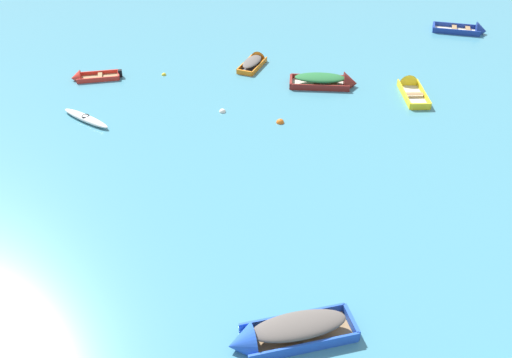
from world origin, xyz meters
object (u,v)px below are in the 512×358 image
rowboat_maroon_far_back (332,81)px  kayak_white_cluster_outer (86,118)px  rowboat_red_far_left (86,77)px  mooring_buoy_central (222,112)px  rowboat_deep_blue_center (471,30)px  rowboat_yellow_cluster_inner (410,87)px  mooring_buoy_between_boats_left (164,75)px  rowboat_blue_distant_center (279,334)px  rowboat_orange_back_row_center (255,61)px  mooring_buoy_trailing (280,123)px

rowboat_maroon_far_back → kayak_white_cluster_outer: size_ratio=1.41×
rowboat_red_far_left → mooring_buoy_central: rowboat_red_far_left is taller
rowboat_deep_blue_center → mooring_buoy_central: rowboat_deep_blue_center is taller
kayak_white_cluster_outer → rowboat_yellow_cluster_inner: rowboat_yellow_cluster_inner is taller
mooring_buoy_between_boats_left → rowboat_red_far_left: bearing=173.3°
kayak_white_cluster_outer → rowboat_deep_blue_center: rowboat_deep_blue_center is taller
rowboat_blue_distant_center → rowboat_deep_blue_center: size_ratio=1.12×
rowboat_red_far_left → mooring_buoy_between_boats_left: rowboat_red_far_left is taller
kayak_white_cluster_outer → rowboat_yellow_cluster_inner: bearing=-2.9°
kayak_white_cluster_outer → mooring_buoy_between_boats_left: 7.09m
rowboat_yellow_cluster_inner → mooring_buoy_between_boats_left: rowboat_yellow_cluster_inner is taller
rowboat_orange_back_row_center → mooring_buoy_central: (-3.52, -6.05, -0.25)m
kayak_white_cluster_outer → mooring_buoy_central: (7.76, -0.93, -0.17)m
rowboat_deep_blue_center → rowboat_yellow_cluster_inner: bearing=-139.7°
rowboat_orange_back_row_center → rowboat_yellow_cluster_inner: 10.41m
mooring_buoy_between_boats_left → mooring_buoy_central: (2.70, -5.90, 0.00)m
rowboat_blue_distant_center → kayak_white_cluster_outer: bearing=109.4°
rowboat_orange_back_row_center → rowboat_deep_blue_center: rowboat_deep_blue_center is taller
rowboat_orange_back_row_center → rowboat_deep_blue_center: bearing=4.9°
kayak_white_cluster_outer → mooring_buoy_trailing: (10.67, -2.98, -0.17)m
rowboat_deep_blue_center → rowboat_orange_back_row_center: bearing=-175.1°
rowboat_yellow_cluster_inner → rowboat_orange_back_row_center: bearing=144.1°
rowboat_deep_blue_center → mooring_buoy_between_boats_left: (-23.60, -1.64, -0.19)m
kayak_white_cluster_outer → mooring_buoy_between_boats_left: size_ratio=10.40×
rowboat_maroon_far_back → mooring_buoy_between_boats_left: bearing=157.2°
rowboat_deep_blue_center → mooring_buoy_central: size_ratio=10.59×
rowboat_red_far_left → mooring_buoy_trailing: rowboat_red_far_left is taller
rowboat_orange_back_row_center → mooring_buoy_between_boats_left: (-6.22, -0.15, -0.25)m
rowboat_deep_blue_center → mooring_buoy_central: 22.22m
rowboat_orange_back_row_center → rowboat_yellow_cluster_inner: (8.43, -6.11, -0.06)m
rowboat_yellow_cluster_inner → rowboat_deep_blue_center: rowboat_deep_blue_center is taller
kayak_white_cluster_outer → mooring_buoy_trailing: size_ratio=7.07×
rowboat_maroon_far_back → mooring_buoy_trailing: 5.83m
rowboat_blue_distant_center → mooring_buoy_central: rowboat_blue_distant_center is taller
rowboat_maroon_far_back → rowboat_red_far_left: (-15.07, 4.83, -0.17)m
rowboat_blue_distant_center → rowboat_red_far_left: 24.13m
mooring_buoy_between_boats_left → rowboat_yellow_cluster_inner: bearing=-22.1°
rowboat_red_far_left → rowboat_deep_blue_center: bearing=2.1°
rowboat_blue_distant_center → mooring_buoy_between_boats_left: rowboat_blue_distant_center is taller
kayak_white_cluster_outer → mooring_buoy_between_boats_left: (5.05, 4.97, -0.17)m
rowboat_red_far_left → mooring_buoy_between_boats_left: size_ratio=10.69×
rowboat_maroon_far_back → mooring_buoy_trailing: bearing=-140.4°
rowboat_red_far_left → rowboat_deep_blue_center: (28.56, 1.06, 0.04)m
mooring_buoy_central → kayak_white_cluster_outer: bearing=173.2°
rowboat_orange_back_row_center → rowboat_red_far_left: size_ratio=0.94×
rowboat_deep_blue_center → rowboat_red_far_left: bearing=-177.9°
rowboat_red_far_left → rowboat_blue_distant_center: bearing=-75.2°
rowboat_maroon_far_back → mooring_buoy_central: bearing=-167.4°
rowboat_blue_distant_center → mooring_buoy_trailing: 15.44m
rowboat_orange_back_row_center → mooring_buoy_central: size_ratio=7.94×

